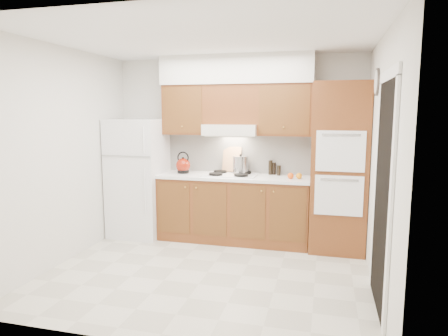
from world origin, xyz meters
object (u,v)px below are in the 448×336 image
object	(u,v)px
fridge	(139,178)
stock_pot	(240,165)
oven_cabinet	(339,168)
kettle	(183,165)

from	to	relation	value
fridge	stock_pot	size ratio (longest dim) A/B	7.69
oven_cabinet	fridge	bearing A→B (deg)	-179.30
oven_cabinet	kettle	bearing A→B (deg)	179.06
oven_cabinet	stock_pot	size ratio (longest dim) A/B	9.84
kettle	stock_pot	distance (m)	0.83
fridge	oven_cabinet	bearing A→B (deg)	0.70
stock_pot	kettle	bearing A→B (deg)	-173.14
fridge	stock_pot	world-z (taller)	fridge
oven_cabinet	kettle	world-z (taller)	oven_cabinet
oven_cabinet	kettle	xyz separation A→B (m)	(-2.17, 0.04, -0.05)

